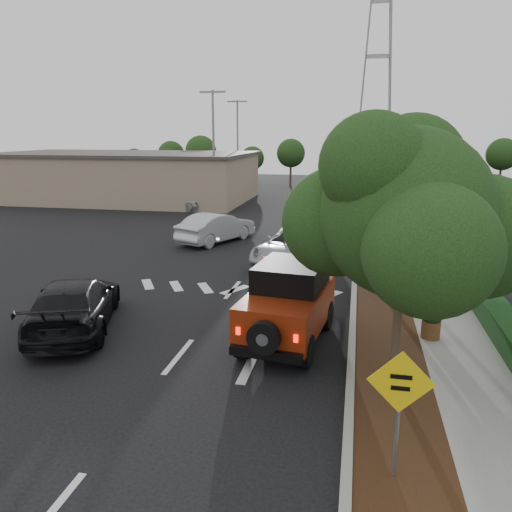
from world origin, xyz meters
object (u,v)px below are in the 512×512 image
(silver_suv_ahead, at_px, (292,247))
(black_suv_oncoming, at_px, (74,304))
(red_jeep, at_px, (290,302))
(speed_hump_sign, at_px, (399,398))

(silver_suv_ahead, distance_m, black_suv_oncoming, 10.71)
(red_jeep, relative_size, speed_hump_sign, 1.97)
(red_jeep, bearing_deg, speed_hump_sign, -58.55)
(silver_suv_ahead, bearing_deg, speed_hump_sign, -63.09)
(silver_suv_ahead, xyz_separation_m, speed_hump_sign, (3.69, -14.47, 0.86))
(red_jeep, height_order, silver_suv_ahead, red_jeep)
(silver_suv_ahead, bearing_deg, red_jeep, -70.34)
(silver_suv_ahead, height_order, black_suv_oncoming, black_suv_oncoming)
(black_suv_oncoming, bearing_deg, silver_suv_ahead, -140.67)
(speed_hump_sign, bearing_deg, black_suv_oncoming, 150.31)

